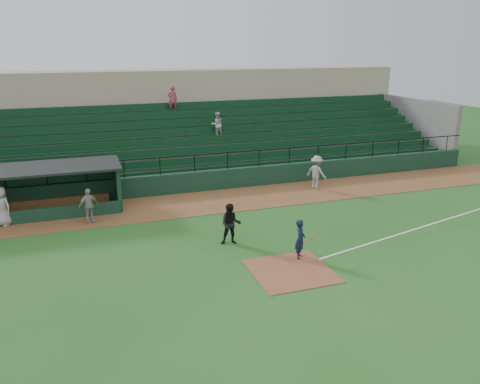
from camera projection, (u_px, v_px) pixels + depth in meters
name	position (u px, v px, depth m)	size (l,w,h in m)	color
ground	(280.00, 260.00, 19.04)	(90.00, 90.00, 0.00)	#21561C
warning_track	(222.00, 201.00, 26.26)	(40.00, 4.00, 0.03)	brown
home_plate_dirt	(291.00, 271.00, 18.14)	(3.00, 3.00, 0.03)	brown
foul_line	(425.00, 226.00, 22.60)	(18.00, 0.09, 0.01)	white
stadium_structure	(187.00, 134.00, 33.22)	(38.00, 13.08, 6.40)	#10301E
dugout	(31.00, 187.00, 24.26)	(8.90, 3.20, 2.42)	#10301E
batter_at_plate	(300.00, 239.00, 19.01)	(1.12, 0.73, 1.65)	black
umpire	(231.00, 224.00, 20.35)	(0.89, 0.69, 1.83)	black
runner	(316.00, 172.00, 28.13)	(1.29, 0.74, 2.00)	gray
dugout_player_a	(89.00, 206.00, 22.75)	(1.00, 0.42, 1.71)	#9D9893
dugout_player_b	(2.00, 206.00, 22.40)	(0.93, 0.60, 1.90)	#A09B96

